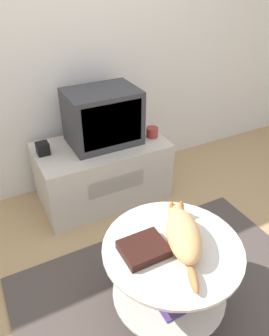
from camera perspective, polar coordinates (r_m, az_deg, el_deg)
The scene contains 10 objects.
ground_plane at distance 2.17m, azimuth 6.97°, elevation -21.84°, with size 12.00×12.00×0.00m, color tan.
wall_back at distance 2.69m, azimuth -10.92°, elevation 22.43°, with size 8.00×0.05×2.60m.
rug at distance 2.16m, azimuth 6.99°, elevation -21.69°, with size 1.83×1.28×0.02m.
tv_stand at distance 2.75m, azimuth -5.62°, elevation -0.55°, with size 1.03×0.58×0.51m.
tv at distance 2.57m, azimuth -5.57°, elevation 8.85°, with size 0.54×0.40×0.43m.
speaker at distance 2.55m, azimuth -15.67°, elevation 3.28°, with size 0.09×0.09×0.09m.
mug at distance 2.71m, azimuth 3.10°, elevation 6.23°, with size 0.10×0.10×0.08m.
coffee_table at distance 1.87m, azimuth 6.31°, elevation -17.09°, with size 0.73×0.73×0.50m.
dvd_box at distance 1.68m, azimuth 1.61°, elevation -13.86°, with size 0.23×0.19×0.05m.
cat at distance 1.71m, azimuth 8.45°, elevation -11.17°, with size 0.31×0.54×0.14m.
Camera 1 is at (-0.79, -0.98, 1.76)m, focal length 35.00 mm.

